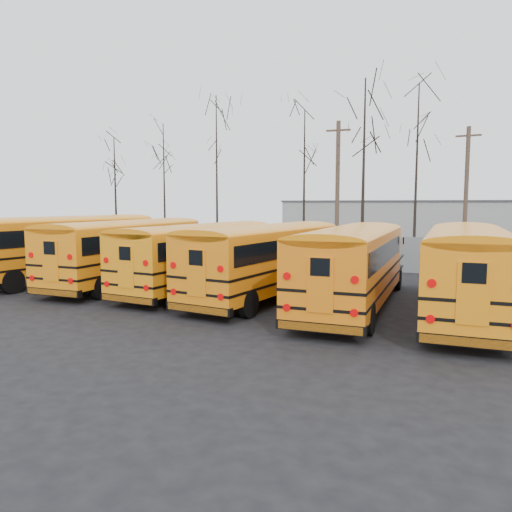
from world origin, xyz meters
The scene contains 17 objects.
ground centered at (0.00, 0.00, 0.00)m, with size 120.00×120.00×0.00m, color black.
fence centered at (0.00, 12.00, 1.00)m, with size 40.00×0.04×2.00m, color gray.
distant_building centered at (2.00, 32.00, 2.00)m, with size 22.00×8.00×4.00m, color #A3A39E.
bus_a centered at (-9.33, 1.59, 1.92)m, with size 3.89×11.92×3.28m.
bus_b centered at (-5.59, 1.89, 1.83)m, with size 3.35×11.32×3.13m.
bus_c centered at (-1.63, 1.99, 1.77)m, with size 2.81×10.85×3.02m.
bus_d centered at (1.71, 1.73, 1.79)m, with size 3.17×11.07×3.06m.
bus_e centered at (5.36, 1.19, 1.80)m, with size 3.46×11.18×3.08m.
bus_f centered at (9.18, 1.53, 1.84)m, with size 3.52×11.38×3.14m.
utility_pole_left centered at (-0.14, 17.01, 4.84)m, with size 1.68×0.30×9.43m.
utility_pole_right centered at (7.95, 18.68, 4.49)m, with size 1.56×0.27×8.75m.
tree_0 centered at (-18.10, 14.95, 4.54)m, with size 0.26×0.26×9.08m, color black.
tree_1 centered at (-14.93, 17.23, 5.16)m, with size 0.26×0.26×10.32m, color black.
tree_2 centered at (-9.91, 17.22, 6.03)m, with size 0.26×0.26×12.06m, color black.
tree_3 centered at (-2.01, 15.49, 5.04)m, with size 0.26×0.26×10.07m, color black.
tree_4 centered at (2.24, 14.67, 5.75)m, with size 0.26×0.26×11.50m, color black.
tree_5 centered at (5.15, 16.44, 5.64)m, with size 0.26×0.26×11.28m, color black.
Camera 1 is at (10.17, -16.49, 3.86)m, focal length 35.00 mm.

